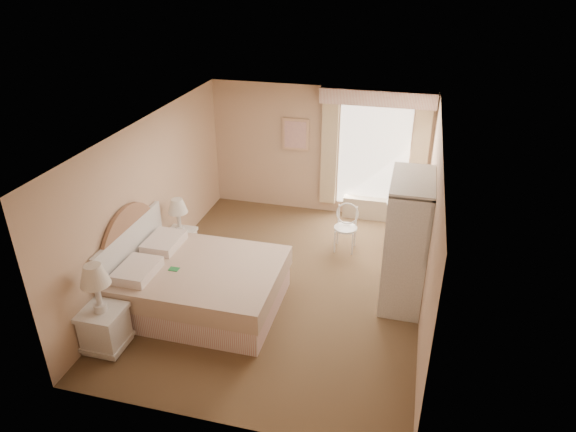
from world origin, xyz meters
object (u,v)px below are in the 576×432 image
(bed, at_px, (193,283))
(round_table, at_px, (405,215))
(cafe_chair, at_px, (346,223))
(armoire, at_px, (406,251))
(nightstand_far, at_px, (181,237))
(nightstand_near, at_px, (103,319))

(bed, height_order, round_table, bed)
(cafe_chair, relative_size, armoire, 0.43)
(bed, xyz_separation_m, nightstand_far, (-0.73, 1.15, 0.03))
(nightstand_near, relative_size, cafe_chair, 1.52)
(armoire, bearing_deg, round_table, 92.00)
(nightstand_near, height_order, round_table, nightstand_near)
(bed, xyz_separation_m, round_table, (2.86, 2.74, 0.10))
(nightstand_far, bearing_deg, nightstand_near, -90.00)
(cafe_chair, bearing_deg, round_table, 30.24)
(armoire, bearing_deg, cafe_chair, 129.65)
(nightstand_near, xyz_separation_m, cafe_chair, (2.62, 3.34, 0.00))
(round_table, bearing_deg, cafe_chair, -150.14)
(nightstand_far, relative_size, cafe_chair, 1.32)
(bed, bearing_deg, nightstand_near, -122.21)
(nightstand_near, height_order, armoire, armoire)
(nightstand_near, height_order, nightstand_far, nightstand_near)
(bed, height_order, armoire, armoire)
(nightstand_near, xyz_separation_m, round_table, (3.59, 3.90, 0.01))
(bed, relative_size, nightstand_near, 1.82)
(round_table, xyz_separation_m, cafe_chair, (-0.97, -0.56, -0.01))
(nightstand_far, distance_m, armoire, 3.68)
(nightstand_far, bearing_deg, round_table, 23.95)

